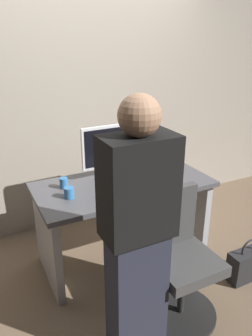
% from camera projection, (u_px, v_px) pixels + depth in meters
% --- Properties ---
extents(ground_plane, '(9.00, 9.00, 0.00)m').
position_uv_depth(ground_plane, '(124.00, 256.00, 3.01)').
color(ground_plane, brown).
extents(wall_back, '(6.40, 0.10, 3.00)m').
position_uv_depth(wall_back, '(83.00, 79.00, 3.18)').
color(wall_back, '#9E9384').
rests_on(wall_back, ground).
extents(desk, '(1.47, 0.72, 0.75)m').
position_uv_depth(desk, '(123.00, 207.00, 2.82)').
color(desk, '#4C4C51').
rests_on(desk, ground).
extents(office_chair, '(0.52, 0.52, 0.94)m').
position_uv_depth(office_chair, '(179.00, 261.00, 2.27)').
color(office_chair, black).
rests_on(office_chair, ground).
extents(person_at_desk, '(0.40, 0.24, 1.64)m').
position_uv_depth(person_at_desk, '(138.00, 236.00, 1.84)').
color(person_at_desk, '#262838').
rests_on(person_at_desk, ground).
extents(monitor, '(0.54, 0.14, 0.46)m').
position_uv_depth(monitor, '(112.00, 148.00, 2.78)').
color(monitor, silver).
rests_on(monitor, desk).
extents(keyboard, '(0.43, 0.14, 0.02)m').
position_uv_depth(keyboard, '(126.00, 185.00, 2.67)').
color(keyboard, '#262626').
rests_on(keyboard, desk).
extents(mouse, '(0.06, 0.10, 0.03)m').
position_uv_depth(mouse, '(158.00, 178.00, 2.78)').
color(mouse, black).
rests_on(mouse, desk).
extents(cup_near_keyboard, '(0.08, 0.08, 0.09)m').
position_uv_depth(cup_near_keyboard, '(69.00, 193.00, 2.46)').
color(cup_near_keyboard, '#3372B2').
rests_on(cup_near_keyboard, desk).
extents(cup_by_monitor, '(0.07, 0.07, 0.09)m').
position_uv_depth(cup_by_monitor, '(64.00, 183.00, 2.61)').
color(cup_by_monitor, '#3372B2').
rests_on(cup_by_monitor, desk).
extents(book_stack, '(0.23, 0.18, 0.18)m').
position_uv_depth(book_stack, '(166.00, 161.00, 2.96)').
color(book_stack, '#3359A5').
rests_on(book_stack, desk).
extents(handbag, '(0.34, 0.14, 0.38)m').
position_uv_depth(handbag, '(247.00, 264.00, 2.69)').
color(handbag, '#262628').
rests_on(handbag, ground).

